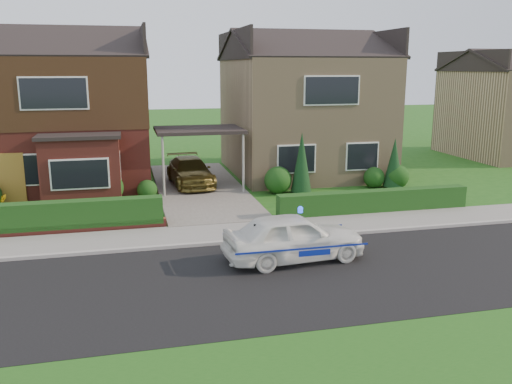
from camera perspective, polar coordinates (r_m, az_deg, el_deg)
name	(u,v)px	position (r m, az deg, el deg)	size (l,w,h in m)	color
ground	(258,280)	(14.25, 0.22, -9.25)	(120.00, 120.00, 0.00)	#1A4E14
road	(258,280)	(14.25, 0.22, -9.25)	(60.00, 6.00, 0.02)	black
kerb	(235,242)	(17.03, -2.24, -5.28)	(60.00, 0.16, 0.12)	#9E9993
sidewalk	(229,233)	(18.01, -2.90, -4.29)	(60.00, 2.00, 0.10)	slate
driveway	(200,188)	(24.60, -5.90, 0.40)	(3.80, 12.00, 0.12)	#666059
house_left	(65,102)	(26.89, -19.42, 8.89)	(7.50, 9.53, 7.25)	maroon
house_right	(303,102)	(28.31, 4.94, 9.44)	(7.50, 8.06, 7.25)	tan
carport_link	(199,131)	(24.13, -6.03, 6.41)	(3.80, 3.00, 2.77)	black
dwarf_wall	(48,231)	(19.03, -21.08, -3.81)	(7.70, 0.25, 0.36)	maroon
hedge_left	(49,234)	(19.22, -20.98, -4.19)	(7.50, 0.55, 0.90)	#133B13
hedge_right	(373,214)	(20.95, 12.23, -2.23)	(7.50, 0.55, 0.80)	#133B13
shrub_left_mid	(107,188)	(22.63, -15.43, 0.44)	(1.32, 1.32, 1.32)	#133B13
shrub_left_near	(147,190)	(22.97, -11.39, 0.23)	(0.84, 0.84, 0.84)	#133B13
shrub_right_near	(278,180)	(23.59, 2.32, 1.26)	(1.20, 1.20, 1.20)	#133B13
shrub_right_mid	(374,177)	(25.33, 12.32, 1.51)	(0.96, 0.96, 0.96)	#133B13
shrub_right_far	(397,176)	(25.51, 14.64, 1.60)	(1.08, 1.08, 1.08)	#133B13
conifer_a	(302,164)	(23.56, 4.82, 2.94)	(0.90, 0.90, 2.60)	black
conifer_b	(394,164)	(25.32, 14.32, 2.82)	(0.90, 0.90, 2.20)	black
neighbour_right	(512,114)	(37.06, 25.35, 7.44)	(6.50, 7.00, 5.20)	tan
police_car	(294,237)	(15.44, 3.99, -4.79)	(3.70, 4.15, 1.54)	white
driveway_car	(190,171)	(25.00, -6.95, 2.16)	(1.73, 4.25, 1.23)	brown
potted_plant_a	(115,214)	(19.46, -14.59, -2.22)	(0.45, 0.30, 0.85)	gray
potted_plant_b	(2,204)	(22.58, -25.19, -1.16)	(0.39, 0.32, 0.71)	gray
potted_plant_c	(66,218)	(19.59, -19.37, -2.64)	(0.41, 0.41, 0.73)	gray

